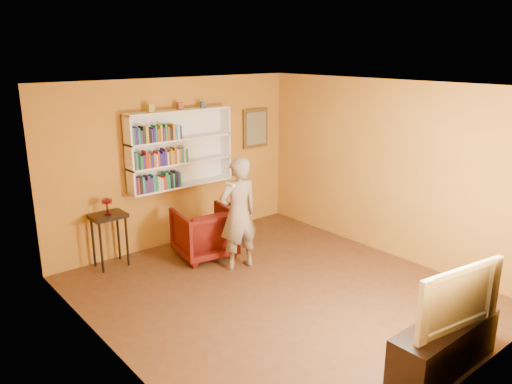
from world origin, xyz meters
TOP-DOWN VIEW (x-y plane):
  - room_shell at (0.00, 0.00)m, footprint 5.30×5.80m
  - bookshelf at (0.00, 2.41)m, footprint 1.80×0.29m
  - books_row_lower at (-0.47, 2.30)m, footprint 0.78×0.19m
  - books_row_middle at (-0.40, 2.30)m, footprint 0.92×0.19m
  - books_row_upper at (-0.45, 2.31)m, footprint 0.83×0.19m
  - ornament_left at (-0.48, 2.35)m, footprint 0.09×0.09m
  - ornament_centre at (0.03, 2.35)m, footprint 0.08×0.08m
  - ornament_right at (0.45, 2.35)m, footprint 0.07×0.07m
  - framed_painting at (1.65, 2.46)m, footprint 0.55×0.05m
  - console_table at (-1.32, 2.25)m, footprint 0.50×0.38m
  - ruby_lustre at (-1.32, 2.25)m, footprint 0.15×0.15m
  - armchair at (-0.05, 1.66)m, footprint 0.97×0.99m
  - person at (0.10, 0.99)m, footprint 0.65×0.47m
  - game_remote at (-0.21, 0.74)m, footprint 0.04×0.15m
  - tv_cabinet at (0.20, -2.25)m, footprint 1.39×0.42m
  - television at (0.20, -2.25)m, footprint 1.14×0.32m

SIDE VIEW (x-z plane):
  - tv_cabinet at x=0.20m, z-range 0.00..0.50m
  - armchair at x=-0.05m, z-range 0.00..0.78m
  - console_table at x=-1.32m, z-range 0.27..1.08m
  - television at x=0.20m, z-range 0.50..1.15m
  - person at x=0.10m, z-range 0.00..1.67m
  - ruby_lustre at x=-1.32m, z-range 0.87..1.11m
  - room_shell at x=0.00m, z-range -0.42..2.46m
  - books_row_lower at x=-0.47m, z-range 1.00..1.27m
  - game_remote at x=-0.21m, z-range 1.36..1.40m
  - books_row_middle at x=-0.40m, z-range 1.38..1.64m
  - bookshelf at x=0.00m, z-range 0.98..2.21m
  - framed_painting at x=1.65m, z-range 1.40..2.10m
  - books_row_upper at x=-0.45m, z-range 1.76..2.02m
  - ornament_right at x=0.45m, z-range 2.21..2.31m
  - ornament_centre at x=0.03m, z-range 2.21..2.33m
  - ornament_left at x=-0.48m, z-range 2.21..2.34m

